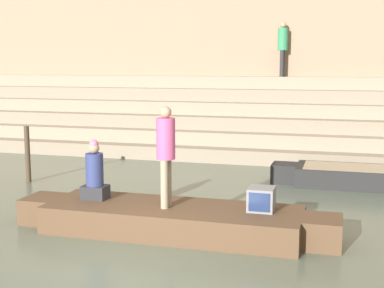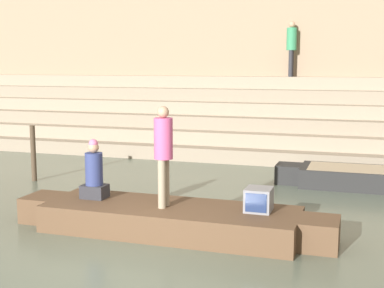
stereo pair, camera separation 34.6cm
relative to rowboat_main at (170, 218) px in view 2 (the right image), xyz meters
name	(u,v)px [view 2 (the right image)]	position (x,y,z in m)	size (l,w,h in m)	color
ground_plane	(107,270)	(-0.25, -1.88, -0.25)	(120.00, 120.00, 0.00)	#566051
ghat_steps	(256,126)	(-0.25, 8.64, 0.64)	(36.00, 3.45, 2.45)	gray
back_wall	(267,52)	(-0.25, 10.48, 3.04)	(34.20, 1.28, 6.63)	#937A60
rowboat_main	(170,218)	(0.00, 0.00, 0.00)	(5.58, 1.55, 0.46)	brown
person_standing	(163,149)	(-0.09, -0.06, 1.21)	(0.31, 0.31, 1.71)	gray
person_rowing	(94,174)	(-1.50, 0.11, 0.65)	(0.44, 0.35, 1.07)	#28282D
tv_set	(259,200)	(1.49, 0.16, 0.41)	(0.43, 0.47, 0.39)	slate
mooring_post	(33,153)	(-4.62, 2.81, 0.44)	(0.12, 0.12, 1.38)	#473828
person_on_steps	(291,45)	(0.70, 9.60, 3.24)	(0.33, 0.33, 1.79)	#28282D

